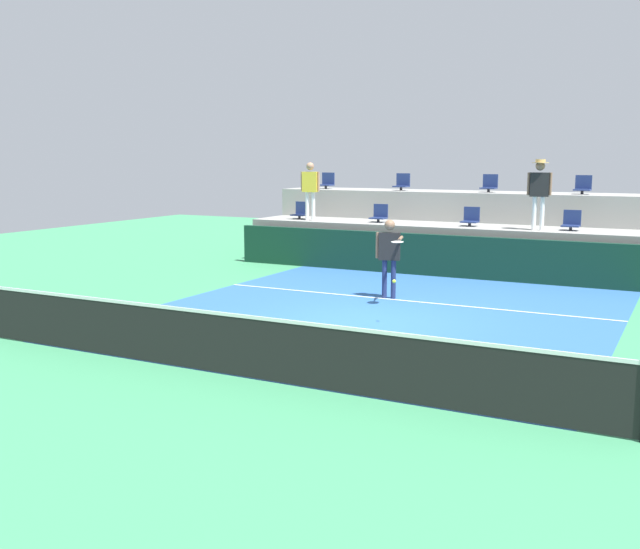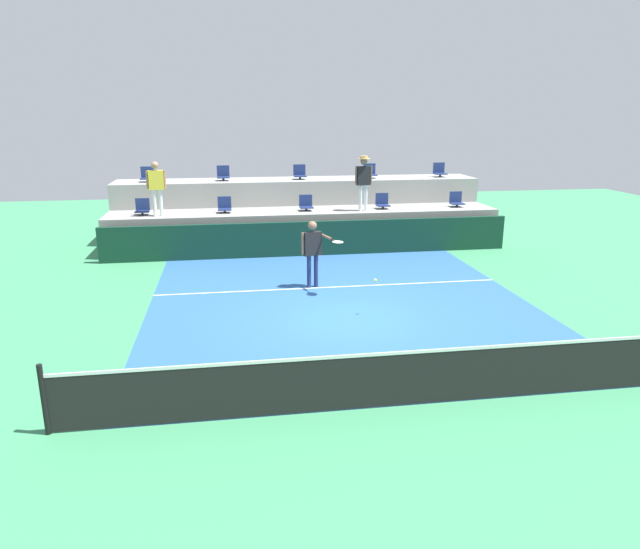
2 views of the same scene
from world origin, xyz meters
TOP-DOWN VIEW (x-y plane):
  - ground_plane at (0.00, 0.00)m, footprint 40.00×40.00m
  - court_inner_paint at (0.00, 1.00)m, footprint 9.00×10.00m
  - court_service_line at (0.00, 2.40)m, footprint 9.00×0.06m
  - tennis_net at (0.00, -4.00)m, footprint 10.48×0.08m
  - sponsor_backboard at (0.00, 6.00)m, footprint 13.00×0.16m
  - seating_tier_lower at (0.00, 7.30)m, footprint 13.00×1.80m
  - seating_tier_upper at (0.00, 9.10)m, footprint 13.00×1.80m
  - stadium_chair_lower_far_left at (-5.29, 7.23)m, footprint 0.44×0.40m
  - stadium_chair_lower_left at (-2.68, 7.23)m, footprint 0.44×0.40m
  - stadium_chair_lower_center at (0.02, 7.23)m, footprint 0.44×0.40m
  - stadium_chair_lower_right at (2.65, 7.23)m, footprint 0.44×0.40m
  - stadium_chair_lower_far_right at (5.31, 7.23)m, footprint 0.44×0.40m
  - stadium_chair_upper_far_left at (-5.30, 9.03)m, footprint 0.44×0.40m
  - stadium_chair_upper_left at (-2.69, 9.03)m, footprint 0.44×0.40m
  - stadium_chair_upper_center at (0.03, 9.03)m, footprint 0.44×0.40m
  - stadium_chair_upper_right at (2.64, 9.03)m, footprint 0.44×0.40m
  - stadium_chair_upper_far_right at (5.31, 9.03)m, footprint 0.44×0.40m
  - tennis_player at (-0.44, 2.49)m, footprint 0.98×1.16m
  - spectator_in_white at (-4.75, 6.85)m, footprint 0.60×0.26m
  - spectator_with_hat at (1.88, 6.85)m, footprint 0.61×0.49m
  - tennis_ball at (0.61, 0.14)m, footprint 0.07×0.07m

SIDE VIEW (x-z plane):
  - ground_plane at x=0.00m, z-range 0.00..0.00m
  - court_inner_paint at x=0.00m, z-range 0.00..0.01m
  - court_service_line at x=0.00m, z-range 0.01..0.01m
  - tennis_net at x=0.00m, z-range -0.04..1.03m
  - sponsor_backboard at x=0.00m, z-range 0.00..1.10m
  - seating_tier_lower at x=0.00m, z-range 0.00..1.25m
  - tennis_ball at x=0.61m, z-range 0.79..0.86m
  - seating_tier_upper at x=0.00m, z-range 0.00..2.10m
  - tennis_player at x=-0.44m, z-range 0.20..1.96m
  - stadium_chair_lower_far_left at x=-5.29m, z-range 1.20..1.72m
  - stadium_chair_lower_left at x=-2.68m, z-range 1.20..1.72m
  - stadium_chair_lower_center at x=0.02m, z-range 1.20..1.72m
  - stadium_chair_lower_right at x=2.65m, z-range 1.20..1.72m
  - stadium_chair_lower_far_right at x=5.31m, z-range 1.20..1.72m
  - spectator_in_white at x=-4.75m, z-range 1.43..3.14m
  - stadium_chair_upper_far_left at x=-5.30m, z-range 2.05..2.57m
  - stadium_chair_upper_left at x=-2.69m, z-range 2.05..2.57m
  - stadium_chair_upper_center at x=0.03m, z-range 2.05..2.57m
  - stadium_chair_upper_right at x=2.64m, z-range 2.05..2.57m
  - stadium_chair_upper_far_right at x=5.31m, z-range 2.05..2.57m
  - spectator_with_hat at x=1.88m, z-range 1.47..3.28m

